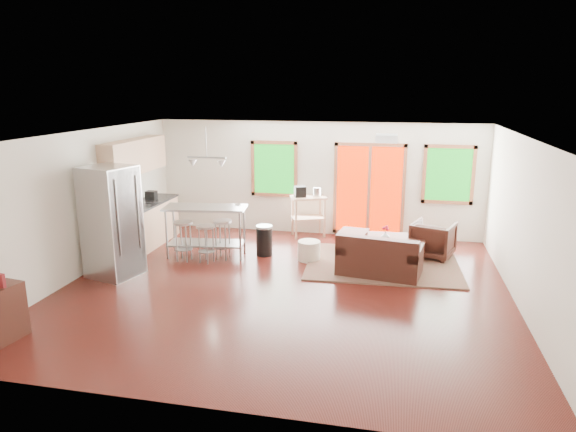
% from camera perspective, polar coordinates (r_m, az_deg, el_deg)
% --- Properties ---
extents(floor, '(7.50, 7.00, 0.02)m').
position_cam_1_polar(floor, '(8.90, -0.41, -8.04)').
color(floor, '#340E0B').
rests_on(floor, ground).
extents(ceiling, '(7.50, 7.00, 0.02)m').
position_cam_1_polar(ceiling, '(8.27, -0.44, 9.01)').
color(ceiling, white).
rests_on(ceiling, ground).
extents(back_wall, '(7.50, 0.02, 2.60)m').
position_cam_1_polar(back_wall, '(11.87, 3.23, 4.17)').
color(back_wall, silver).
rests_on(back_wall, ground).
extents(left_wall, '(0.02, 7.00, 2.60)m').
position_cam_1_polar(left_wall, '(9.98, -22.02, 1.24)').
color(left_wall, silver).
rests_on(left_wall, ground).
extents(right_wall, '(0.02, 7.00, 2.60)m').
position_cam_1_polar(right_wall, '(8.54, 25.06, -1.11)').
color(right_wall, silver).
rests_on(right_wall, ground).
extents(front_wall, '(7.50, 0.02, 2.60)m').
position_cam_1_polar(front_wall, '(5.29, -8.72, -8.86)').
color(front_wall, silver).
rests_on(front_wall, ground).
extents(window_left, '(1.10, 0.05, 1.30)m').
position_cam_1_polar(window_left, '(11.98, -1.54, 5.25)').
color(window_left, '#0E5F13').
rests_on(window_left, back_wall).
extents(french_doors, '(1.60, 0.05, 2.10)m').
position_cam_1_polar(french_doors, '(11.74, 8.98, 2.92)').
color(french_doors, '#C51C00').
rests_on(french_doors, back_wall).
extents(window_right, '(1.10, 0.05, 1.30)m').
position_cam_1_polar(window_right, '(11.71, 17.41, 4.40)').
color(window_right, '#0E5F13').
rests_on(window_right, back_wall).
extents(rug, '(2.98, 2.35, 0.03)m').
position_cam_1_polar(rug, '(10.17, 10.46, -5.25)').
color(rug, '#4F5C3D').
rests_on(rug, floor).
extents(loveseat, '(1.58, 1.06, 0.78)m').
position_cam_1_polar(loveseat, '(9.52, 10.11, -4.72)').
color(loveseat, black).
rests_on(loveseat, floor).
extents(coffee_table, '(1.15, 0.73, 0.44)m').
position_cam_1_polar(coffee_table, '(10.51, 11.86, -2.57)').
color(coffee_table, '#341811').
rests_on(coffee_table, floor).
extents(armchair, '(0.98, 0.94, 0.80)m').
position_cam_1_polar(armchair, '(10.74, 15.80, -2.35)').
color(armchair, black).
rests_on(armchair, floor).
extents(ottoman, '(0.66, 0.66, 0.39)m').
position_cam_1_polar(ottoman, '(11.04, 7.29, -2.59)').
color(ottoman, black).
rests_on(ottoman, floor).
extents(pouf, '(0.49, 0.49, 0.39)m').
position_cam_1_polar(pouf, '(10.22, 2.35, -3.86)').
color(pouf, silver).
rests_on(pouf, floor).
extents(vase, '(0.23, 0.24, 0.30)m').
position_cam_1_polar(vase, '(10.32, 10.76, -2.09)').
color(vase, silver).
rests_on(vase, coffee_table).
extents(book, '(0.24, 0.06, 0.32)m').
position_cam_1_polar(book, '(10.17, 12.93, -2.16)').
color(book, maroon).
rests_on(book, coffee_table).
extents(cabinets, '(0.64, 2.24, 2.30)m').
position_cam_1_polar(cabinets, '(11.34, -15.97, 1.25)').
color(cabinets, tan).
rests_on(cabinets, floor).
extents(refrigerator, '(0.98, 0.96, 2.01)m').
position_cam_1_polar(refrigerator, '(9.71, -18.97, -0.62)').
color(refrigerator, '#B7BABC').
rests_on(refrigerator, floor).
extents(island, '(1.70, 0.86, 1.03)m').
position_cam_1_polar(island, '(10.44, -9.13, -0.69)').
color(island, '#B7BABC').
rests_on(island, floor).
extents(cup, '(0.15, 0.12, 0.13)m').
position_cam_1_polar(cup, '(10.45, -5.61, 1.17)').
color(cup, white).
rests_on(cup, island).
extents(bar_stool_a, '(0.39, 0.39, 0.80)m').
position_cam_1_polar(bar_stool_a, '(10.27, -11.57, -1.72)').
color(bar_stool_a, '#B7BABC').
rests_on(bar_stool_a, floor).
extents(bar_stool_b, '(0.44, 0.44, 0.75)m').
position_cam_1_polar(bar_stool_b, '(10.11, -9.10, -2.10)').
color(bar_stool_b, '#B7BABC').
rests_on(bar_stool_b, floor).
extents(bar_stool_c, '(0.40, 0.40, 0.79)m').
position_cam_1_polar(bar_stool_c, '(10.26, -7.29, -1.58)').
color(bar_stool_c, '#B7BABC').
rests_on(bar_stool_c, floor).
extents(trash_can, '(0.44, 0.44, 0.62)m').
position_cam_1_polar(trash_can, '(10.48, -2.65, -2.70)').
color(trash_can, black).
rests_on(trash_can, floor).
extents(kitchen_cart, '(0.90, 0.76, 1.18)m').
position_cam_1_polar(kitchen_cart, '(11.69, 2.17, 1.55)').
color(kitchen_cart, tan).
rests_on(kitchen_cart, floor).
extents(ceiling_flush, '(0.35, 0.35, 0.12)m').
position_cam_1_polar(ceiling_flush, '(8.69, 10.92, 8.47)').
color(ceiling_flush, white).
rests_on(ceiling_flush, ceiling).
extents(pendant_light, '(0.80, 0.18, 0.79)m').
position_cam_1_polar(pendant_light, '(10.33, -9.01, 5.89)').
color(pendant_light, gray).
rests_on(pendant_light, ceiling).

